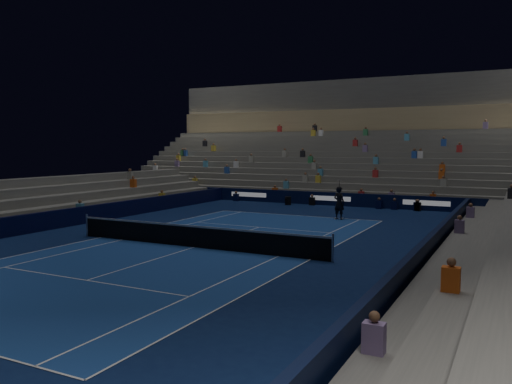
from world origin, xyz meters
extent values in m
plane|color=#0B1A44|center=(0.00, 0.00, 0.00)|extent=(90.00, 90.00, 0.00)
cube|color=navy|center=(0.00, 0.00, 0.01)|extent=(10.97, 23.77, 0.01)
cube|color=black|center=(0.00, 18.50, 0.50)|extent=(44.00, 0.25, 1.00)
cube|color=black|center=(9.70, 0.00, 0.50)|extent=(0.25, 37.00, 1.00)
cube|color=black|center=(-9.70, 0.00, 0.50)|extent=(0.25, 37.00, 1.00)
cube|color=#5E5E59|center=(0.00, 19.50, 0.25)|extent=(44.00, 1.00, 0.50)
cube|color=#5E5E59|center=(0.00, 20.50, 0.50)|extent=(44.00, 1.00, 1.00)
cube|color=#5E5E59|center=(0.00, 21.50, 0.75)|extent=(44.00, 1.00, 1.50)
cube|color=#5E5E59|center=(0.00, 22.50, 1.00)|extent=(44.00, 1.00, 2.00)
cube|color=#5E5E59|center=(0.00, 23.50, 1.25)|extent=(44.00, 1.00, 2.50)
cube|color=#5E5E59|center=(0.00, 24.50, 1.50)|extent=(44.00, 1.00, 3.00)
cube|color=#5E5E59|center=(0.00, 25.50, 1.75)|extent=(44.00, 1.00, 3.50)
cube|color=#5E5E59|center=(0.00, 26.50, 2.00)|extent=(44.00, 1.00, 4.00)
cube|color=#5E5E59|center=(0.00, 27.50, 2.25)|extent=(44.00, 1.00, 4.50)
cube|color=#5E5E59|center=(0.00, 28.50, 2.50)|extent=(44.00, 1.00, 5.00)
cube|color=#5E5E59|center=(0.00, 29.50, 2.75)|extent=(44.00, 1.00, 5.50)
cube|color=#5E5E59|center=(0.00, 30.50, 3.00)|extent=(44.00, 1.00, 6.00)
cube|color=#94825B|center=(0.00, 31.60, 7.10)|extent=(44.00, 0.60, 2.20)
cube|color=#484745|center=(0.00, 33.00, 9.70)|extent=(44.00, 2.40, 3.00)
cube|color=#5F5F5A|center=(10.50, 0.00, 0.25)|extent=(1.00, 37.00, 0.50)
cube|color=#5F5F5A|center=(11.50, 0.00, 0.50)|extent=(1.00, 37.00, 1.00)
cube|color=#5F5F5A|center=(12.50, 0.00, 0.75)|extent=(1.00, 37.00, 1.50)
cube|color=slate|center=(-10.50, 0.00, 0.25)|extent=(1.00, 37.00, 0.50)
cube|color=slate|center=(-11.50, 0.00, 0.50)|extent=(1.00, 37.00, 1.00)
cube|color=slate|center=(-12.50, 0.00, 0.75)|extent=(1.00, 37.00, 1.50)
cylinder|color=#B2B2B7|center=(-6.40, 0.00, 0.55)|extent=(0.10, 0.10, 1.10)
cylinder|color=#B2B2B7|center=(6.40, 0.00, 0.55)|extent=(0.10, 0.10, 1.10)
cube|color=black|center=(0.00, 0.00, 0.45)|extent=(12.80, 0.03, 0.90)
cube|color=white|center=(0.00, 0.00, 0.94)|extent=(12.80, 0.04, 0.08)
imported|color=black|center=(2.94, 11.45, 1.02)|extent=(0.85, 0.68, 2.04)
cube|color=black|center=(-3.08, 17.44, 0.31)|extent=(0.66, 0.71, 0.62)
cylinder|color=black|center=(-3.08, 16.98, 0.50)|extent=(0.29, 0.38, 0.16)
camera|label=1|loc=(12.70, -18.83, 4.44)|focal=36.22mm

